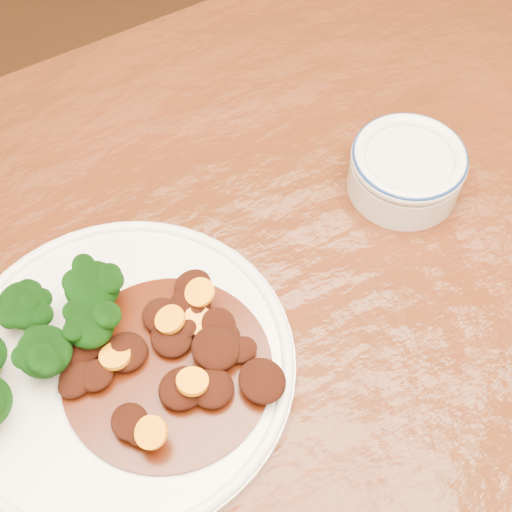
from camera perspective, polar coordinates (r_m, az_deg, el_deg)
ground at (r=1.37m, az=3.81°, el=-19.14°), size 4.00×4.00×0.00m
dining_table at (r=0.74m, az=6.71°, el=-6.40°), size 1.55×0.99×0.75m
dinner_plate at (r=0.64m, az=-10.69°, el=-8.52°), size 0.30×0.30×0.02m
broccoli_florets at (r=0.63m, az=-16.92°, el=-5.95°), size 0.17×0.11×0.05m
mince_stew at (r=0.62m, az=-6.85°, el=-8.01°), size 0.18×0.18×0.03m
dip_bowl at (r=0.73m, az=11.95°, el=6.88°), size 0.12×0.12×0.05m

